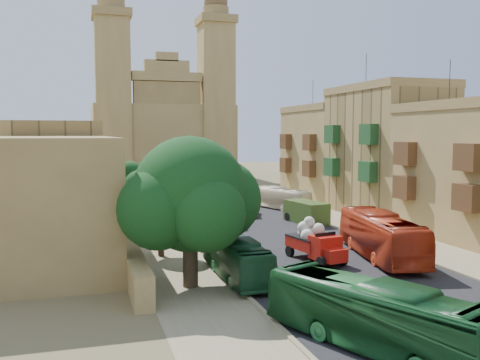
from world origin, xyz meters
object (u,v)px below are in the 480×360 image
car_cream (248,210)px  pedestrian_c (352,220)px  street_tree_d (122,177)px  car_white_b (220,195)px  bus_cream_east (279,198)px  bus_green_south (374,315)px  car_white_a (218,218)px  car_dkblue (174,190)px  street_tree_c (130,177)px  olive_pickup (306,212)px  bus_green_north (236,257)px  ficus_tree (191,198)px  pedestrian_a (384,234)px  car_blue_a (235,219)px  red_truck (315,242)px  car_blue_b (183,187)px  church (162,129)px  street_tree_a (161,209)px  bus_red_east (381,236)px  street_tree_b (142,189)px

car_cream → pedestrian_c: 12.43m
street_tree_d → car_white_b: 13.53m
bus_cream_east → car_white_b: bearing=-88.3°
bus_green_south → bus_cream_east: bus_green_south is taller
car_white_a → car_cream: bearing=40.4°
street_tree_d → car_white_b: street_tree_d is taller
bus_cream_east → car_dkblue: 20.04m
street_tree_c → olive_pickup: size_ratio=1.05×
olive_pickup → bus_green_north: bearing=-125.2°
ficus_tree → street_tree_c: size_ratio=1.53×
street_tree_c → pedestrian_a: (17.50, -24.65, -2.94)m
car_blue_a → car_dkblue: bearing=104.3°
red_truck → pedestrian_a: (7.65, 3.73, -0.50)m
car_dkblue → car_blue_b: bearing=71.5°
car_blue_a → pedestrian_a: size_ratio=2.65×
car_white_b → car_blue_b: (-2.81, 11.65, 0.06)m
car_cream → car_white_b: size_ratio=1.33×
bus_green_south → car_cream: bearing=56.9°
street_tree_c → olive_pickup: 20.99m
street_tree_d → bus_green_north: bearing=-85.3°
church → street_tree_a: church is taller
red_truck → car_blue_a: size_ratio=1.25×
street_tree_a → pedestrian_a: 17.70m
street_tree_d → car_dkblue: 7.85m
church → olive_pickup: 57.32m
bus_cream_east → ficus_tree: bearing=40.9°
red_truck → bus_red_east: (4.68, -0.59, 0.27)m
street_tree_d → olive_pickup: size_ratio=0.80×
street_tree_b → street_tree_d: (0.00, 24.00, -0.76)m
olive_pickup → ficus_tree: bearing=-129.5°
street_tree_a → street_tree_b: 12.00m
car_white_b → street_tree_d: bearing=-44.0°
red_truck → pedestrian_a: bearing=26.0°
street_tree_a → bus_red_east: bearing=-18.9°
ficus_tree → olive_pickup: (15.01, 18.20, -4.03)m
car_cream → pedestrian_a: bearing=129.0°
bus_green_south → bus_cream_east: size_ratio=1.11×
ficus_tree → street_tree_a: 8.19m
bus_green_south → olive_pickup: bearing=47.7°
street_tree_d → car_dkblue: (7.31, 1.86, -2.17)m
street_tree_b → bus_cream_east: street_tree_b is taller
bus_red_east → car_blue_a: size_ratio=2.67×
bus_green_north → pedestrian_a: 15.35m
ficus_tree → car_white_a: 21.84m
olive_pickup → car_blue_a: 7.35m
car_cream → car_blue_b: car_blue_b is taller
ficus_tree → car_blue_b: (8.92, 50.51, -4.39)m
church → pedestrian_a: (7.50, -67.26, -8.72)m
car_white_a → pedestrian_c: pedestrian_c is taller
street_tree_b → street_tree_c: 12.00m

